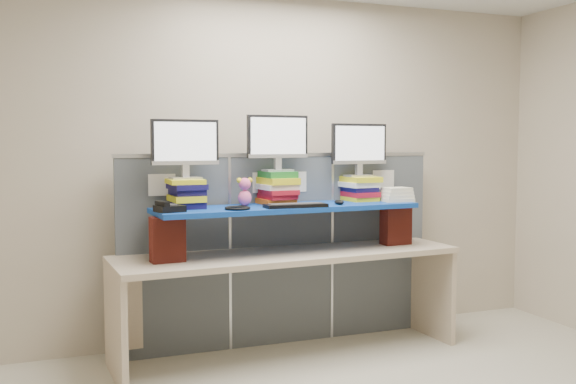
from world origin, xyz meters
name	(u,v)px	position (x,y,z in m)	size (l,w,h in m)	color
room	(396,182)	(0.00, 0.00, 1.40)	(5.00, 4.00, 2.80)	beige
cubicle_partition	(282,248)	(0.00, 1.78, 0.77)	(2.60, 0.06, 1.53)	#4B5258
desk	(288,272)	(-0.06, 1.48, 0.63)	(2.65, 0.92, 0.79)	beige
brick_pier_left	(167,239)	(-0.98, 1.38, 0.95)	(0.23, 0.13, 0.31)	maroon
brick_pier_right	(396,225)	(0.87, 1.49, 0.95)	(0.23, 0.13, 0.31)	maroon
blue_board	(288,208)	(-0.06, 1.48, 1.12)	(2.00, 0.50, 0.04)	navy
book_stack_left	(187,193)	(-0.81, 1.56, 1.25)	(0.26, 0.31, 0.21)	#141049
book_stack_center	(278,188)	(-0.10, 1.60, 1.27)	(0.27, 0.32, 0.25)	orange
book_stack_right	(359,188)	(0.62, 1.64, 1.24)	(0.28, 0.33, 0.19)	yellow
monitor_left	(185,145)	(-0.81, 1.55, 1.59)	(0.49, 0.15, 0.42)	#B9B9BE
monitor_center	(278,140)	(-0.10, 1.60, 1.63)	(0.49, 0.15, 0.42)	#B9B9BE
monitor_right	(359,147)	(0.62, 1.65, 1.58)	(0.49, 0.15, 0.42)	#B9B9BE
keyboard	(296,205)	(-0.06, 1.32, 1.16)	(0.46, 0.16, 0.03)	black
mouse	(339,202)	(0.33, 1.40, 1.16)	(0.06, 0.11, 0.04)	black
desk_phone	(169,208)	(-0.98, 1.34, 1.17)	(0.21, 0.20, 0.07)	black
headset	(238,208)	(-0.50, 1.32, 1.15)	(0.18, 0.18, 0.02)	black
plush_toy	(245,191)	(-0.37, 1.58, 1.25)	(0.12, 0.09, 0.21)	pink
binder_stack	(397,195)	(0.87, 1.47, 1.19)	(0.24, 0.19, 0.11)	white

